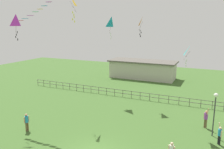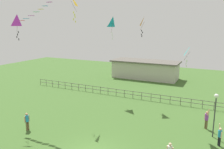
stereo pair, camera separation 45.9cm
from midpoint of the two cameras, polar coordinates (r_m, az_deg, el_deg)
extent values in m
cylinder|color=#38383D|center=(21.45, 23.48, -9.62)|extent=(0.10, 0.10, 3.50)
sphere|color=white|center=(20.86, 23.91, -4.75)|extent=(0.36, 0.36, 0.36)
cylinder|color=black|center=(20.75, 24.41, -14.57)|extent=(0.13, 0.13, 0.77)
cylinder|color=black|center=(20.64, 24.64, -14.73)|extent=(0.13, 0.13, 0.77)
cylinder|color=#268CBF|center=(20.42, 24.69, -12.99)|extent=(0.28, 0.28, 0.55)
sphere|color=beige|center=(20.27, 24.78, -12.02)|extent=(0.21, 0.21, 0.21)
cylinder|color=beige|center=(20.40, 24.63, -11.53)|extent=(0.18, 0.16, 0.52)
cylinder|color=beige|center=(20.30, 24.98, -13.28)|extent=(0.08, 0.08, 0.52)
cylinder|color=brown|center=(22.49, -21.14, -12.09)|extent=(0.14, 0.14, 0.84)
cylinder|color=brown|center=(22.57, -20.78, -11.98)|extent=(0.14, 0.14, 0.84)
cylinder|color=#268CBF|center=(22.26, -21.10, -10.35)|extent=(0.31, 0.31, 0.59)
sphere|color=tan|center=(22.11, -21.18, -9.37)|extent=(0.22, 0.22, 0.22)
cylinder|color=tan|center=(22.18, -21.55, -10.57)|extent=(0.09, 0.09, 0.56)
cylinder|color=tan|center=(22.36, -20.64, -10.30)|extent=(0.09, 0.09, 0.56)
cylinder|color=white|center=(16.82, 13.83, -17.58)|extent=(0.30, 0.30, 0.57)
sphere|color=beige|center=(16.63, 13.90, -16.39)|extent=(0.22, 0.22, 0.22)
cylinder|color=beige|center=(16.90, 13.18, -17.52)|extent=(0.09, 0.09, 0.54)
cylinder|color=brown|center=(23.23, 21.84, -11.34)|extent=(0.15, 0.15, 0.86)
cylinder|color=brown|center=(23.33, 21.55, -11.21)|extent=(0.15, 0.15, 0.86)
cylinder|color=purple|center=(23.01, 21.84, -9.60)|extent=(0.31, 0.31, 0.60)
sphere|color=tan|center=(22.87, 21.92, -8.63)|extent=(0.23, 0.23, 0.23)
cylinder|color=tan|center=(22.65, 22.22, -8.52)|extent=(0.20, 0.21, 0.58)
cylinder|color=tan|center=(23.16, 21.47, -9.53)|extent=(0.09, 0.09, 0.57)
pyramid|color=#198CD1|center=(28.22, -0.55, 12.79)|extent=(1.09, 1.09, 1.25)
cylinder|color=#4C381E|center=(28.59, -0.84, 11.54)|extent=(0.60, 0.57, 1.25)
cube|color=white|center=(28.61, -0.84, 10.21)|extent=(0.11, 0.04, 0.21)
cube|color=white|center=(28.61, -0.80, 9.77)|extent=(0.11, 0.05, 0.21)
cube|color=white|center=(28.63, -0.62, 9.33)|extent=(0.09, 0.03, 0.20)
cube|color=white|center=(28.64, -0.78, 8.89)|extent=(0.10, 0.03, 0.21)
pyramid|color=yellow|center=(23.94, -10.99, 17.54)|extent=(0.92, 1.15, 1.08)
cylinder|color=#4C381E|center=(23.83, -10.24, 16.29)|extent=(0.55, 0.24, 1.08)
cube|color=yellow|center=(23.80, -10.34, 14.97)|extent=(0.11, 0.05, 0.21)
cube|color=yellow|center=(23.78, -10.05, 14.45)|extent=(0.09, 0.03, 0.20)
cube|color=yellow|center=(23.76, -9.98, 13.93)|extent=(0.08, 0.02, 0.20)
cube|color=yellow|center=(23.78, -10.35, 13.38)|extent=(0.12, 0.02, 0.21)
cube|color=yellow|center=(23.75, -9.85, 12.87)|extent=(0.11, 0.03, 0.21)
pyramid|color=#B22DB2|center=(23.19, -23.28, 12.28)|extent=(0.82, 0.69, 1.08)
cylinder|color=#4C381E|center=(23.00, -23.33, 10.94)|extent=(0.21, 0.36, 1.08)
cube|color=black|center=(22.98, -23.07, 9.68)|extent=(0.09, 0.01, 0.20)
cube|color=black|center=(23.02, -23.25, 9.12)|extent=(0.10, 0.01, 0.21)
cube|color=black|center=(23.06, -23.39, 8.56)|extent=(0.11, 0.03, 0.21)
cube|color=black|center=(23.01, -22.96, 8.04)|extent=(0.09, 0.04, 0.20)
pyramid|color=orange|center=(27.53, 7.20, 12.95)|extent=(0.70, 1.12, 1.05)
cylinder|color=#4C381E|center=(27.54, 6.68, 11.88)|extent=(0.47, 0.12, 1.05)
cube|color=black|center=(27.54, 6.52, 10.81)|extent=(0.10, 0.04, 0.20)
cube|color=black|center=(27.56, 6.78, 10.35)|extent=(0.12, 0.04, 0.21)
cube|color=black|center=(27.55, 6.48, 9.90)|extent=(0.10, 0.02, 0.21)
cube|color=black|center=(27.57, 6.61, 9.44)|extent=(0.09, 0.04, 0.20)
pyramid|color=#19B2B2|center=(21.00, 18.20, 5.53)|extent=(0.59, 0.80, 0.85)
cylinder|color=#4C381E|center=(21.04, 17.47, 4.44)|extent=(0.49, 0.09, 0.85)
cube|color=white|center=(21.11, 17.45, 3.27)|extent=(0.09, 0.03, 0.20)
cube|color=white|center=(21.13, 17.30, 2.68)|extent=(0.10, 0.03, 0.21)
cube|color=white|center=(21.17, 17.35, 2.10)|extent=(0.11, 0.02, 0.21)
cube|color=#B22DB2|center=(21.81, -16.06, 16.98)|extent=(0.58, 0.29, 0.03)
cube|color=#198CD1|center=(22.17, -17.11, 16.04)|extent=(0.57, 0.25, 0.03)
cube|color=yellow|center=(22.56, -18.09, 15.24)|extent=(0.59, 0.31, 0.03)
cube|color=#1EB759|center=(22.93, -19.10, 14.54)|extent=(0.59, 0.30, 0.03)
cube|color=#B22DB2|center=(23.20, -20.27, 13.61)|extent=(0.61, 0.41, 0.03)
cube|color=#198CD1|center=(23.49, -21.41, 12.87)|extent=(0.59, 0.30, 0.03)
cube|color=red|center=(23.87, -22.40, 12.32)|extent=(0.57, 0.25, 0.03)
cube|color=orange|center=(24.24, -23.36, 11.65)|extent=(0.59, 0.32, 0.03)
cylinder|color=#4C4742|center=(38.47, -18.33, -1.84)|extent=(0.06, 0.06, 0.95)
cylinder|color=#4C4742|center=(37.67, -16.98, -2.04)|extent=(0.06, 0.06, 0.95)
cylinder|color=#4C4742|center=(36.87, -15.55, -2.25)|extent=(0.06, 0.06, 0.95)
cylinder|color=#4C4742|center=(36.11, -14.07, -2.47)|extent=(0.06, 0.06, 0.95)
cylinder|color=#4C4742|center=(35.36, -12.49, -2.70)|extent=(0.06, 0.06, 0.95)
cylinder|color=#4C4742|center=(34.65, -10.88, -2.93)|extent=(0.06, 0.06, 0.95)
cylinder|color=#4C4742|center=(33.97, -9.19, -3.17)|extent=(0.06, 0.06, 0.95)
cylinder|color=#4C4742|center=(33.34, -7.50, -3.41)|extent=(0.06, 0.06, 0.95)
cylinder|color=#4C4742|center=(32.72, -5.67, -3.67)|extent=(0.06, 0.06, 0.95)
cylinder|color=#4C4742|center=(32.13, -3.75, -3.93)|extent=(0.06, 0.06, 0.95)
cylinder|color=#4C4742|center=(31.59, -1.82, -4.19)|extent=(0.06, 0.06, 0.95)
cylinder|color=#4C4742|center=(31.07, 0.22, -4.46)|extent=(0.06, 0.06, 0.95)
cylinder|color=#4C4742|center=(30.61, 2.28, -4.72)|extent=(0.06, 0.06, 0.95)
cylinder|color=#4C4742|center=(30.19, 4.41, -4.99)|extent=(0.06, 0.06, 0.95)
cylinder|color=#4C4742|center=(29.82, 6.58, -5.26)|extent=(0.06, 0.06, 0.95)
cylinder|color=#4C4742|center=(29.47, 8.91, -5.54)|extent=(0.06, 0.06, 0.95)
cylinder|color=#4C4742|center=(29.19, 11.15, -5.79)|extent=(0.06, 0.06, 0.95)
cylinder|color=#4C4742|center=(28.95, 13.48, -6.05)|extent=(0.06, 0.06, 0.95)
cylinder|color=#4C4742|center=(28.76, 15.89, -6.31)|extent=(0.06, 0.06, 0.95)
cylinder|color=#4C4742|center=(28.62, 18.30, -6.55)|extent=(0.06, 0.06, 0.95)
cylinder|color=#4C4742|center=(28.53, 20.82, -6.80)|extent=(0.06, 0.06, 0.95)
cylinder|color=#4C4742|center=(28.50, 23.29, -7.02)|extent=(0.06, 0.06, 0.95)
cylinder|color=#4C4742|center=(28.52, 25.69, -7.23)|extent=(0.06, 0.06, 0.95)
cube|color=#4C4742|center=(29.43, 8.35, -4.66)|extent=(36.00, 0.05, 0.05)
cube|color=#4C4742|center=(29.55, 8.33, -5.47)|extent=(36.00, 0.05, 0.05)
cube|color=#B7B2A3|center=(41.71, 7.29, 1.14)|extent=(11.34, 4.27, 2.96)
cube|color=#59544C|center=(41.43, 7.35, 3.31)|extent=(11.94, 4.87, 0.24)
camera|label=1|loc=(0.23, -90.63, -0.14)|focal=36.71mm
camera|label=2|loc=(0.23, 89.37, 0.14)|focal=36.71mm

